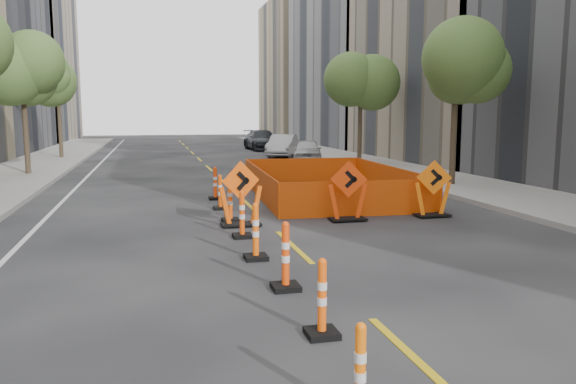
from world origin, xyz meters
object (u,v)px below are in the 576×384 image
object	(u,v)px
channelizer_6	(230,201)
chevron_sign_right	(433,189)
channelizer_7	(220,192)
channelizer_1	(360,372)
channelizer_4	(256,231)
chevron_sign_left	(241,194)
chevron_sign_center	(348,191)
channelizer_5	(242,214)
channelizer_2	(322,298)
parked_car_mid	(283,146)
parked_car_near	(307,151)
parked_car_far	(262,140)
channelizer_3	(286,256)
channelizer_8	(215,183)

from	to	relation	value
channelizer_6	chevron_sign_right	xyz separation A→B (m)	(5.56, -0.63, 0.23)
channelizer_7	chevron_sign_right	world-z (taller)	chevron_sign_right
channelizer_1	channelizer_4	bearing A→B (deg)	88.83
chevron_sign_left	chevron_sign_center	xyz separation A→B (m)	(2.88, 0.01, -0.03)
channelizer_6	chevron_sign_left	world-z (taller)	chevron_sign_left
channelizer_4	chevron_sign_center	bearing A→B (deg)	47.15
channelizer_5	chevron_sign_left	xyz separation A→B (m)	(0.18, 1.35, 0.29)
channelizer_2	parked_car_mid	size ratio (longest dim) A/B	0.24
channelizer_5	parked_car_near	distance (m)	20.31
parked_car_far	channelizer_5	bearing A→B (deg)	-103.98
channelizer_4	parked_car_near	xyz separation A→B (m)	(6.98, 21.09, 0.12)
channelizer_2	parked_car_near	world-z (taller)	parked_car_near
channelizer_5	chevron_sign_left	bearing A→B (deg)	82.27
channelizer_3	channelizer_5	size ratio (longest dim) A/B	1.04
channelizer_5	channelizer_7	size ratio (longest dim) A/B	1.04
channelizer_1	channelizer_4	size ratio (longest dim) A/B	0.85
chevron_sign_center	chevron_sign_right	world-z (taller)	chevron_sign_center
channelizer_6	chevron_sign_left	xyz separation A→B (m)	(0.18, -0.65, 0.28)
channelizer_3	channelizer_4	size ratio (longest dim) A/B	1.00
chevron_sign_right	parked_car_near	world-z (taller)	chevron_sign_right
channelizer_8	chevron_sign_right	bearing A→B (deg)	-40.07
channelizer_3	parked_car_far	world-z (taller)	parked_car_far
channelizer_1	channelizer_2	size ratio (longest dim) A/B	0.92
channelizer_7	parked_car_mid	distance (m)	20.97
chevron_sign_left	channelizer_6	bearing A→B (deg)	91.68
parked_car_near	parked_car_far	xyz separation A→B (m)	(-0.38, 11.93, 0.10)
channelizer_2	parked_car_far	distance (m)	37.58
channelizer_7	channelizer_8	bearing A→B (deg)	87.84
channelizer_4	parked_car_far	world-z (taller)	parked_car_far
channelizer_4	channelizer_6	distance (m)	4.00
chevron_sign_right	parked_car_near	xyz separation A→B (m)	(1.37, 17.72, -0.11)
chevron_sign_left	parked_car_far	xyz separation A→B (m)	(6.36, 29.67, -0.06)
channelizer_4	channelizer_3	bearing A→B (deg)	-86.44
parked_car_near	chevron_sign_center	bearing A→B (deg)	-86.85
chevron_sign_right	parked_car_far	xyz separation A→B (m)	(0.98, 29.66, -0.01)
channelizer_1	parked_car_near	distance (m)	28.00
channelizer_1	channelizer_5	world-z (taller)	channelizer_5
channelizer_1	chevron_sign_center	world-z (taller)	chevron_sign_center
channelizer_6	channelizer_7	distance (m)	2.00
channelizer_8	channelizer_7	bearing A→B (deg)	-92.16
parked_car_mid	channelizer_2	bearing A→B (deg)	-78.62
channelizer_1	parked_car_near	world-z (taller)	parked_car_near
channelizer_2	channelizer_4	distance (m)	4.00
channelizer_4	channelizer_6	world-z (taller)	channelizer_4
chevron_sign_left	parked_car_mid	bearing A→B (deg)	60.16
channelizer_1	chevron_sign_center	distance (m)	9.91
channelizer_3	channelizer_8	size ratio (longest dim) A/B	1.03
channelizer_4	parked_car_far	bearing A→B (deg)	78.71
channelizer_2	channelizer_5	distance (m)	6.00
channelizer_7	parked_car_far	world-z (taller)	parked_car_far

